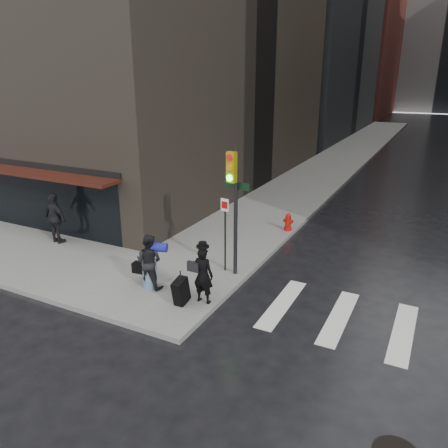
# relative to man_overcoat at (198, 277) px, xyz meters

# --- Properties ---
(ground) EXTENTS (140.00, 140.00, 0.00)m
(ground) POSITION_rel_man_overcoat_xyz_m (-1.50, 0.21, -0.90)
(ground) COLOR black
(ground) RESTS_ON ground
(sidewalk_left) EXTENTS (4.00, 50.00, 0.15)m
(sidewalk_left) POSITION_rel_man_overcoat_xyz_m (-1.50, 27.21, -0.83)
(sidewalk_left) COLOR slate
(sidewalk_left) RESTS_ON ground
(crosswalk) EXTENTS (8.50, 3.00, 0.01)m
(crosswalk) POSITION_rel_man_overcoat_xyz_m (6.00, 1.21, -0.90)
(crosswalk) COLOR silver
(crosswalk) RESTS_ON ground
(bldg_left_far) EXTENTS (22.00, 20.00, 26.00)m
(bldg_left_far) POSITION_rel_man_overcoat_xyz_m (-14.50, 62.21, 12.10)
(bldg_left_far) COLOR #59261E
(bldg_left_far) RESTS_ON ground
(storefront) EXTENTS (8.40, 1.11, 2.83)m
(storefront) POSITION_rel_man_overcoat_xyz_m (-8.50, 2.11, 0.92)
(storefront) COLOR black
(storefront) RESTS_ON ground
(man_overcoat) EXTENTS (0.92, 0.91, 1.80)m
(man_overcoat) POSITION_rel_man_overcoat_xyz_m (0.00, 0.00, 0.00)
(man_overcoat) COLOR black
(man_overcoat) RESTS_ON ground
(man_jeans) EXTENTS (1.21, 0.72, 1.66)m
(man_jeans) POSITION_rel_man_overcoat_xyz_m (-1.74, 0.13, 0.08)
(man_jeans) COLOR black
(man_jeans) RESTS_ON ground
(man_greycoat) EXTENTS (1.17, 0.61, 1.90)m
(man_greycoat) POSITION_rel_man_overcoat_xyz_m (-6.96, 1.52, 0.20)
(man_greycoat) COLOR black
(man_greycoat) RESTS_ON ground
(traffic_light) EXTENTS (0.99, 0.53, 3.99)m
(traffic_light) POSITION_rel_man_overcoat_xyz_m (0.04, 2.03, 1.82)
(traffic_light) COLOR black
(traffic_light) RESTS_ON ground
(fire_hydrant) EXTENTS (0.40, 0.31, 0.71)m
(fire_hydrant) POSITION_rel_man_overcoat_xyz_m (0.24, 6.72, -0.43)
(fire_hydrant) COLOR #AC100A
(fire_hydrant) RESTS_ON ground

